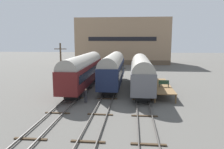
# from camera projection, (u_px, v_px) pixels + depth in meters

# --- Properties ---
(ground_plane) EXTENTS (200.00, 200.00, 0.00)m
(ground_plane) POSITION_uv_depth(u_px,v_px,m) (110.00, 93.00, 30.97)
(ground_plane) COLOR #56544F
(track_left) EXTENTS (2.60, 60.00, 0.26)m
(track_left) POSITION_uv_depth(u_px,v_px,m) (79.00, 92.00, 31.38)
(track_left) COLOR #4C4742
(track_left) RESTS_ON ground
(track_middle) EXTENTS (2.60, 60.00, 0.26)m
(track_middle) POSITION_uv_depth(u_px,v_px,m) (110.00, 92.00, 30.95)
(track_middle) COLOR #4C4742
(track_middle) RESTS_ON ground
(track_right) EXTENTS (2.60, 60.00, 0.26)m
(track_right) POSITION_uv_depth(u_px,v_px,m) (141.00, 93.00, 30.52)
(track_right) COLOR #4C4742
(track_right) RESTS_ON ground
(train_car_grey) EXTENTS (2.99, 15.75, 5.09)m
(train_car_grey) POSITION_uv_depth(u_px,v_px,m) (141.00, 72.00, 32.05)
(train_car_grey) COLOR black
(train_car_grey) RESTS_ON ground
(train_car_navy) EXTENTS (2.91, 16.41, 5.29)m
(train_car_navy) POSITION_uv_depth(u_px,v_px,m) (113.00, 68.00, 35.04)
(train_car_navy) COLOR black
(train_car_navy) RESTS_ON ground
(train_car_maroon) EXTENTS (2.90, 18.60, 5.25)m
(train_car_maroon) POSITION_uv_depth(u_px,v_px,m) (83.00, 69.00, 33.91)
(train_car_maroon) COLOR black
(train_car_maroon) RESTS_ON ground
(station_platform) EXTENTS (2.76, 10.67, 1.14)m
(station_platform) POSITION_uv_depth(u_px,v_px,m) (160.00, 86.00, 31.18)
(station_platform) COLOR brown
(station_platform) RESTS_ON ground
(bench) EXTENTS (1.40, 0.40, 0.91)m
(bench) POSITION_uv_depth(u_px,v_px,m) (164.00, 83.00, 29.89)
(bench) COLOR #2D4C33
(bench) RESTS_ON station_platform
(person_worker) EXTENTS (0.32, 0.32, 1.71)m
(person_worker) POSITION_uv_depth(u_px,v_px,m) (86.00, 94.00, 26.34)
(person_worker) COLOR #282833
(person_worker) RESTS_ON ground
(utility_pole) EXTENTS (1.80, 0.24, 7.05)m
(utility_pole) POSITION_uv_depth(u_px,v_px,m) (61.00, 66.00, 32.24)
(utility_pole) COLOR #473828
(utility_pole) RESTS_ON ground
(warehouse_building) EXTENTS (29.01, 11.65, 14.10)m
(warehouse_building) POSITION_uv_depth(u_px,v_px,m) (123.00, 41.00, 70.74)
(warehouse_building) COLOR brown
(warehouse_building) RESTS_ON ground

